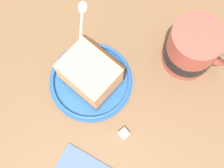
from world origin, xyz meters
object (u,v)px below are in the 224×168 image
(cake_slice, at_px, (89,73))
(tea_mug, at_px, (190,49))
(small_plate, at_px, (89,80))
(teaspoon, at_px, (80,15))
(sugar_cube, at_px, (122,134))

(cake_slice, xyz_separation_m, tea_mug, (0.18, 0.06, 0.01))
(small_plate, relative_size, cake_slice, 1.29)
(teaspoon, height_order, sugar_cube, sugar_cube)
(teaspoon, bearing_deg, sugar_cube, -66.65)
(small_plate, distance_m, teaspoon, 0.15)
(sugar_cube, bearing_deg, small_plate, 125.69)
(sugar_cube, bearing_deg, cake_slice, 124.46)
(sugar_cube, bearing_deg, teaspoon, 113.35)
(small_plate, bearing_deg, sugar_cube, -54.31)
(small_plate, distance_m, tea_mug, 0.20)
(cake_slice, relative_size, tea_mug, 1.03)
(small_plate, height_order, tea_mug, tea_mug)
(cake_slice, bearing_deg, sugar_cube, -55.54)
(cake_slice, bearing_deg, tea_mug, 18.43)
(cake_slice, height_order, sugar_cube, cake_slice)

